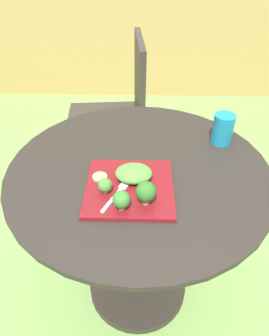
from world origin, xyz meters
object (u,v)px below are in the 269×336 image
object	(u,v)px
drinking_glass	(223,130)
fork	(119,192)
patio_chair	(120,107)
salad_plate	(130,188)

from	to	relation	value
drinking_glass	fork	world-z (taller)	drinking_glass
patio_chair	fork	distance (m)	0.96
salad_plate	patio_chair	bearing A→B (deg)	95.71
drinking_glass	fork	size ratio (longest dim) A/B	0.76
drinking_glass	patio_chair	bearing A→B (deg)	123.11
salad_plate	fork	size ratio (longest dim) A/B	1.80
patio_chair	drinking_glass	xyz separation A→B (m)	(0.42, -0.64, 0.24)
patio_chair	salad_plate	distance (m)	0.93
salad_plate	fork	xyz separation A→B (m)	(-0.03, -0.03, 0.01)
drinking_glass	fork	bearing A→B (deg)	-139.80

